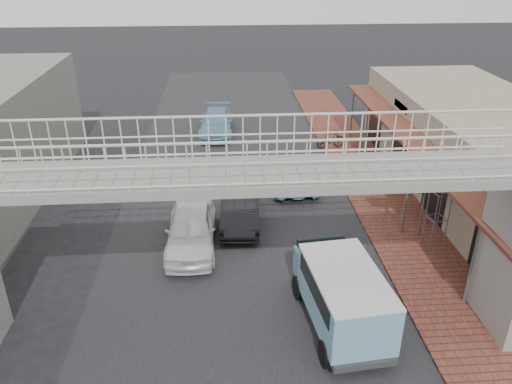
{
  "coord_description": "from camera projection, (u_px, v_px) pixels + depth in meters",
  "views": [
    {
      "loc": [
        -0.52,
        -15.08,
        10.13
      ],
      "look_at": [
        0.67,
        1.8,
        1.8
      ],
      "focal_mm": 35.0,
      "sensor_mm": 36.0,
      "label": 1
    }
  ],
  "objects": [
    {
      "name": "arrow_sign",
      "position": [
        427.0,
        182.0,
        18.53
      ],
      "size": [
        1.61,
        1.04,
        2.71
      ],
      "rotation": [
        0.0,
        0.0,
        -0.13
      ],
      "color": "#59595B",
      "rests_on": "sidewalk"
    },
    {
      "name": "sidewalk",
      "position": [
        391.0,
        212.0,
        21.08
      ],
      "size": [
        3.0,
        40.0,
        0.1
      ],
      "primitive_type": "cube",
      "color": "brown",
      "rests_on": "ground"
    },
    {
      "name": "road_strip",
      "position": [
        241.0,
        259.0,
        18.01
      ],
      "size": [
        10.0,
        60.0,
        0.01
      ],
      "primitive_type": "cube",
      "color": "black",
      "rests_on": "ground"
    },
    {
      "name": "shophouse_row",
      "position": [
        491.0,
        158.0,
        21.39
      ],
      "size": [
        7.2,
        18.0,
        4.0
      ],
      "color": "gray",
      "rests_on": "ground"
    },
    {
      "name": "ground",
      "position": [
        241.0,
        259.0,
        18.01
      ],
      "size": [
        120.0,
        120.0,
        0.0
      ],
      "primitive_type": "plane",
      "color": "black",
      "rests_on": "ground"
    },
    {
      "name": "angkot_van",
      "position": [
        342.0,
        291.0,
        14.23
      ],
      "size": [
        2.33,
        4.39,
        2.07
      ],
      "rotation": [
        0.0,
        0.0,
        0.11
      ],
      "color": "black",
      "rests_on": "ground"
    },
    {
      "name": "white_hatchback",
      "position": [
        191.0,
        228.0,
        18.47
      ],
      "size": [
        1.87,
        4.49,
        1.52
      ],
      "primitive_type": "imported",
      "rotation": [
        0.0,
        0.0,
        -0.02
      ],
      "color": "white",
      "rests_on": "ground"
    },
    {
      "name": "motorcycle_near",
      "position": [
        358.0,
        175.0,
        23.32
      ],
      "size": [
        1.85,
        0.87,
        0.94
      ],
      "primitive_type": "imported",
      "rotation": [
        0.0,
        0.0,
        1.71
      ],
      "color": "black",
      "rests_on": "sidewalk"
    },
    {
      "name": "motorcycle_far",
      "position": [
        331.0,
        139.0,
        27.49
      ],
      "size": [
        1.73,
        0.85,
        1.0
      ],
      "primitive_type": "imported",
      "rotation": [
        0.0,
        0.0,
        1.81
      ],
      "color": "black",
      "rests_on": "sidewalk"
    },
    {
      "name": "street_clock",
      "position": [
        442.0,
        186.0,
        17.41
      ],
      "size": [
        0.78,
        0.68,
        3.04
      ],
      "rotation": [
        0.0,
        0.0,
        0.2
      ],
      "color": "#59595B",
      "rests_on": "sidewalk"
    },
    {
      "name": "angkot_curb",
      "position": [
        290.0,
        171.0,
        23.49
      ],
      "size": [
        2.32,
        4.68,
        1.27
      ],
      "primitive_type": "imported",
      "rotation": [
        0.0,
        0.0,
        3.19
      ],
      "color": "#7ED3DB",
      "rests_on": "ground"
    },
    {
      "name": "dark_sedan",
      "position": [
        240.0,
        206.0,
        20.21
      ],
      "size": [
        1.74,
        4.38,
        1.42
      ],
      "primitive_type": "imported",
      "rotation": [
        0.0,
        0.0,
        -0.06
      ],
      "color": "black",
      "rests_on": "ground"
    },
    {
      "name": "footbridge",
      "position": [
        246.0,
        243.0,
        13.03
      ],
      "size": [
        16.4,
        2.4,
        6.34
      ],
      "color": "gray",
      "rests_on": "ground"
    },
    {
      "name": "angkot_far",
      "position": [
        217.0,
        122.0,
        29.86
      ],
      "size": [
        2.17,
        4.82,
        1.37
      ],
      "primitive_type": "imported",
      "rotation": [
        0.0,
        0.0,
        -0.05
      ],
      "color": "#689CB5",
      "rests_on": "ground"
    }
  ]
}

